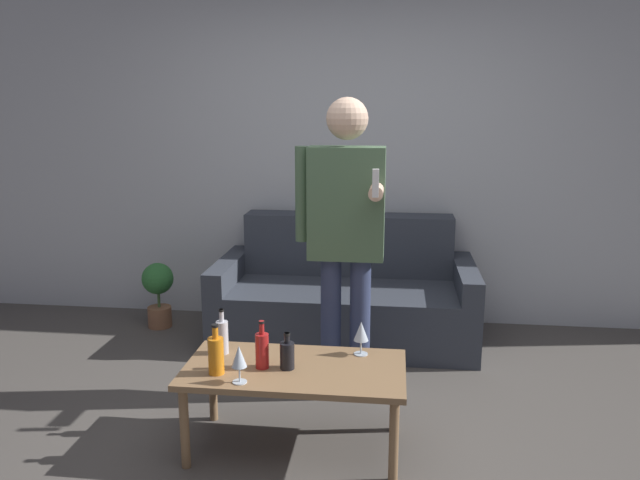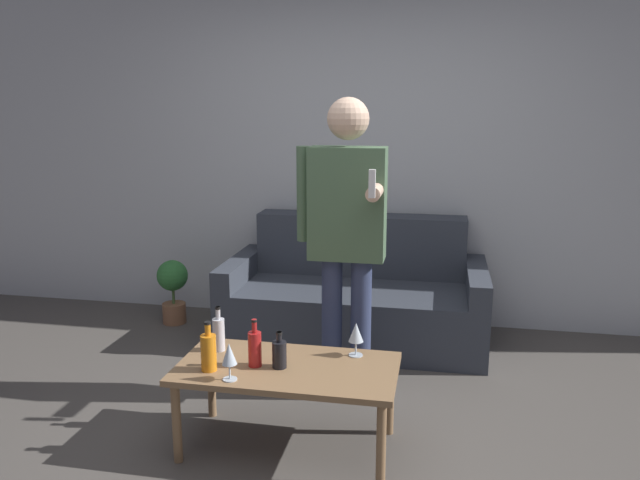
# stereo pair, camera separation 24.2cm
# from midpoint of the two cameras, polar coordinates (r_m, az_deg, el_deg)

# --- Properties ---
(ground_plane) EXTENTS (16.00, 16.00, 0.00)m
(ground_plane) POSITION_cam_midpoint_polar(r_m,az_deg,el_deg) (3.17, 1.32, -19.64)
(ground_plane) COLOR #514C47
(wall_back) EXTENTS (8.00, 0.06, 2.70)m
(wall_back) POSITION_cam_midpoint_polar(r_m,az_deg,el_deg) (4.79, 5.75, 8.39)
(wall_back) COLOR silver
(wall_back) RESTS_ON ground_plane
(couch) EXTENTS (1.83, 0.89, 0.87)m
(couch) POSITION_cam_midpoint_polar(r_m,az_deg,el_deg) (4.55, 4.80, -5.23)
(couch) COLOR #383D47
(couch) RESTS_ON ground_plane
(coffee_table) EXTENTS (1.07, 0.56, 0.43)m
(coffee_table) POSITION_cam_midpoint_polar(r_m,az_deg,el_deg) (3.10, -0.74, -12.25)
(coffee_table) COLOR #8E6B47
(coffee_table) RESTS_ON ground_plane
(bottle_orange) EXTENTS (0.06, 0.06, 0.24)m
(bottle_orange) POSITION_cam_midpoint_polar(r_m,az_deg,el_deg) (3.25, -7.13, -8.49)
(bottle_orange) COLOR silver
(bottle_orange) RESTS_ON coffee_table
(bottle_green) EXTENTS (0.07, 0.07, 0.24)m
(bottle_green) POSITION_cam_midpoint_polar(r_m,az_deg,el_deg) (3.05, -3.70, -9.83)
(bottle_green) COLOR #B21E1E
(bottle_green) RESTS_ON coffee_table
(bottle_dark) EXTENTS (0.07, 0.07, 0.24)m
(bottle_dark) POSITION_cam_midpoint_polar(r_m,az_deg,el_deg) (3.03, -7.88, -10.07)
(bottle_dark) COLOR orange
(bottle_dark) RESTS_ON coffee_table
(bottle_yellow) EXTENTS (0.07, 0.07, 0.18)m
(bottle_yellow) POSITION_cam_midpoint_polar(r_m,az_deg,el_deg) (3.04, -1.43, -10.36)
(bottle_yellow) COLOR black
(bottle_yellow) RESTS_ON coffee_table
(wine_glass_near) EXTENTS (0.07, 0.07, 0.18)m
(wine_glass_near) POSITION_cam_midpoint_polar(r_m,az_deg,el_deg) (2.91, -5.92, -10.45)
(wine_glass_near) COLOR silver
(wine_glass_near) RESTS_ON coffee_table
(wine_glass_far) EXTENTS (0.08, 0.08, 0.17)m
(wine_glass_far) POSITION_cam_midpoint_polar(r_m,az_deg,el_deg) (3.17, 5.52, -8.52)
(wine_glass_far) COLOR silver
(wine_glass_far) RESTS_ON coffee_table
(person_standing_front) EXTENTS (0.50, 0.44, 1.71)m
(person_standing_front) POSITION_cam_midpoint_polar(r_m,az_deg,el_deg) (3.46, 4.42, 1.28)
(person_standing_front) COLOR navy
(person_standing_front) RESTS_ON ground_plane
(potted_plant) EXTENTS (0.24, 0.24, 0.50)m
(potted_plant) POSITION_cam_midpoint_polar(r_m,az_deg,el_deg) (4.93, -11.94, -4.14)
(potted_plant) COLOR #936042
(potted_plant) RESTS_ON ground_plane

